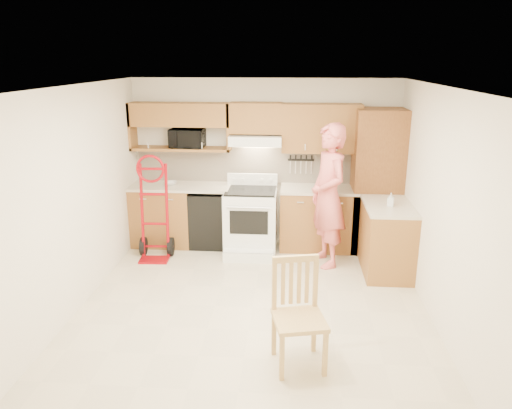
# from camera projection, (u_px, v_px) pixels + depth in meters

# --- Properties ---
(floor) EXTENTS (4.00, 4.50, 0.02)m
(floor) POSITION_uv_depth(u_px,v_px,m) (253.00, 308.00, 5.66)
(floor) COLOR beige
(floor) RESTS_ON ground
(ceiling) EXTENTS (4.00, 4.50, 0.02)m
(ceiling) POSITION_uv_depth(u_px,v_px,m) (252.00, 86.00, 4.93)
(ceiling) COLOR white
(ceiling) RESTS_ON ground
(wall_back) EXTENTS (4.00, 0.02, 2.50)m
(wall_back) POSITION_uv_depth(u_px,v_px,m) (265.00, 162.00, 7.46)
(wall_back) COLOR silver
(wall_back) RESTS_ON ground
(wall_front) EXTENTS (4.00, 0.02, 2.50)m
(wall_front) POSITION_uv_depth(u_px,v_px,m) (223.00, 306.00, 3.14)
(wall_front) COLOR silver
(wall_front) RESTS_ON ground
(wall_left) EXTENTS (0.02, 4.50, 2.50)m
(wall_left) POSITION_uv_depth(u_px,v_px,m) (74.00, 201.00, 5.45)
(wall_left) COLOR silver
(wall_left) RESTS_ON ground
(wall_right) EXTENTS (0.02, 4.50, 2.50)m
(wall_right) POSITION_uv_depth(u_px,v_px,m) (442.00, 209.00, 5.15)
(wall_right) COLOR silver
(wall_right) RESTS_ON ground
(backsplash) EXTENTS (3.92, 0.03, 0.55)m
(backsplash) POSITION_uv_depth(u_px,v_px,m) (265.00, 166.00, 7.45)
(backsplash) COLOR beige
(backsplash) RESTS_ON wall_back
(lower_cab_left) EXTENTS (0.90, 0.60, 0.90)m
(lower_cab_left) POSITION_uv_depth(u_px,v_px,m) (163.00, 215.00, 7.51)
(lower_cab_left) COLOR brown
(lower_cab_left) RESTS_ON ground
(dishwasher) EXTENTS (0.60, 0.60, 0.85)m
(dishwasher) POSITION_uv_depth(u_px,v_px,m) (211.00, 218.00, 7.46)
(dishwasher) COLOR black
(dishwasher) RESTS_ON ground
(lower_cab_right) EXTENTS (1.14, 0.60, 0.90)m
(lower_cab_right) POSITION_uv_depth(u_px,v_px,m) (318.00, 219.00, 7.33)
(lower_cab_right) COLOR brown
(lower_cab_right) RESTS_ON ground
(countertop_left) EXTENTS (1.50, 0.63, 0.04)m
(countertop_left) POSITION_uv_depth(u_px,v_px,m) (181.00, 186.00, 7.35)
(countertop_left) COLOR beige
(countertop_left) RESTS_ON lower_cab_left
(countertop_right) EXTENTS (1.14, 0.63, 0.04)m
(countertop_right) POSITION_uv_depth(u_px,v_px,m) (319.00, 189.00, 7.19)
(countertop_right) COLOR beige
(countertop_right) RESTS_ON lower_cab_right
(cab_return_right) EXTENTS (0.60, 1.00, 0.90)m
(cab_return_right) POSITION_uv_depth(u_px,v_px,m) (387.00, 240.00, 6.50)
(cab_return_right) COLOR brown
(cab_return_right) RESTS_ON ground
(countertop_return) EXTENTS (0.63, 1.00, 0.04)m
(countertop_return) POSITION_uv_depth(u_px,v_px,m) (389.00, 206.00, 6.37)
(countertop_return) COLOR beige
(countertop_return) RESTS_ON cab_return_right
(pantry_tall) EXTENTS (0.70, 0.60, 2.10)m
(pantry_tall) POSITION_uv_depth(u_px,v_px,m) (376.00, 182.00, 7.10)
(pantry_tall) COLOR brown
(pantry_tall) RESTS_ON ground
(upper_cab_left) EXTENTS (1.50, 0.33, 0.34)m
(upper_cab_left) POSITION_uv_depth(u_px,v_px,m) (180.00, 114.00, 7.17)
(upper_cab_left) COLOR brown
(upper_cab_left) RESTS_ON wall_back
(upper_shelf_mw) EXTENTS (1.50, 0.33, 0.04)m
(upper_shelf_mw) POSITION_uv_depth(u_px,v_px,m) (181.00, 149.00, 7.32)
(upper_shelf_mw) COLOR brown
(upper_shelf_mw) RESTS_ON wall_back
(upper_cab_center) EXTENTS (0.76, 0.33, 0.44)m
(upper_cab_center) POSITION_uv_depth(u_px,v_px,m) (256.00, 118.00, 7.10)
(upper_cab_center) COLOR brown
(upper_cab_center) RESTS_ON wall_back
(upper_cab_right) EXTENTS (1.14, 0.33, 0.70)m
(upper_cab_right) POSITION_uv_depth(u_px,v_px,m) (321.00, 128.00, 7.07)
(upper_cab_right) COLOR brown
(upper_cab_right) RESTS_ON wall_back
(range_hood) EXTENTS (0.76, 0.46, 0.14)m
(range_hood) POSITION_uv_depth(u_px,v_px,m) (256.00, 140.00, 7.13)
(range_hood) COLOR white
(range_hood) RESTS_ON wall_back
(knife_strip) EXTENTS (0.40, 0.05, 0.29)m
(knife_strip) POSITION_uv_depth(u_px,v_px,m) (301.00, 164.00, 7.37)
(knife_strip) COLOR black
(knife_strip) RESTS_ON backsplash
(microwave) EXTENTS (0.52, 0.36, 0.28)m
(microwave) POSITION_uv_depth(u_px,v_px,m) (187.00, 138.00, 7.26)
(microwave) COLOR black
(microwave) RESTS_ON upper_shelf_mw
(range) EXTENTS (0.75, 0.99, 1.11)m
(range) POSITION_uv_depth(u_px,v_px,m) (250.00, 216.00, 7.13)
(range) COLOR white
(range) RESTS_ON ground
(person) EXTENTS (0.70, 0.84, 1.97)m
(person) POSITION_uv_depth(u_px,v_px,m) (328.00, 196.00, 6.60)
(person) COLOR #DD625F
(person) RESTS_ON ground
(hand_truck) EXTENTS (0.56, 0.52, 1.37)m
(hand_truck) POSITION_uv_depth(u_px,v_px,m) (153.00, 213.00, 6.86)
(hand_truck) COLOR #99070F
(hand_truck) RESTS_ON ground
(dining_chair) EXTENTS (0.56, 0.59, 1.03)m
(dining_chair) POSITION_uv_depth(u_px,v_px,m) (299.00, 316.00, 4.46)
(dining_chair) COLOR tan
(dining_chair) RESTS_ON ground
(soap_bottle) EXTENTS (0.10, 0.10, 0.17)m
(soap_bottle) POSITION_uv_depth(u_px,v_px,m) (391.00, 199.00, 6.29)
(soap_bottle) COLOR white
(soap_bottle) RESTS_ON countertop_return
(bowl) EXTENTS (0.24, 0.24, 0.05)m
(bowl) POSITION_uv_depth(u_px,v_px,m) (171.00, 183.00, 7.35)
(bowl) COLOR white
(bowl) RESTS_ON countertop_left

